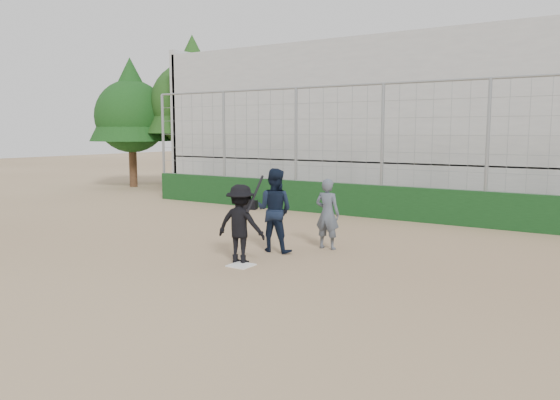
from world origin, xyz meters
The scene contains 10 objects.
ground centered at (0.00, 0.00, 0.00)m, with size 90.00×90.00×0.00m, color #7F6245.
home_plate centered at (0.00, 0.00, 0.01)m, with size 0.44×0.44×0.02m, color white.
backstop centered at (0.00, 7.00, 0.96)m, with size 18.10×0.25×4.04m.
bleachers centered at (0.00, 11.95, 2.92)m, with size 20.25×6.70×6.98m.
tree_left centered at (-11.00, 11.00, 4.39)m, with size 4.48×4.48×7.00m.
tree_right centered at (-13.50, 9.50, 3.76)m, with size 3.84×3.84×6.00m.
batter_at_plate centered at (-0.17, 0.22, 0.79)m, with size 1.09×0.80×1.74m.
catcher_crouched centered at (-0.15, 1.41, 0.61)m, with size 0.89×0.70×1.22m.
umpire centered at (0.67, 2.30, 0.71)m, with size 0.58×0.38×1.42m, color #4A525E.
equipment_bag centered at (-4.56, 6.37, 0.15)m, with size 0.77×0.48×0.34m.
Camera 1 is at (6.29, -8.32, 2.61)m, focal length 35.00 mm.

